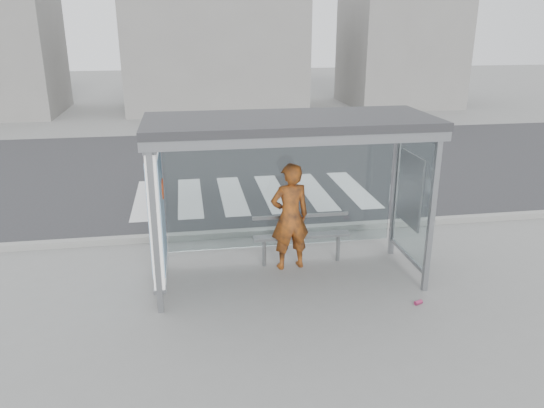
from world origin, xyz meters
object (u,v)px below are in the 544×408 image
at_px(bus_shelter, 265,160).
at_px(bench, 302,235).
at_px(soda_can, 418,302).
at_px(person, 290,217).

height_order(bus_shelter, bench, bus_shelter).
bearing_deg(soda_can, bench, 129.77).
height_order(person, bench, person).
relative_size(person, bench, 1.10).
relative_size(bench, soda_can, 13.77).
bearing_deg(soda_can, person, 136.41).
xyz_separation_m(bus_shelter, bench, (0.70, 0.51, -1.47)).
bearing_deg(person, soda_can, 128.11).
bearing_deg(person, bench, -159.21).
xyz_separation_m(person, soda_can, (1.63, -1.55, -0.87)).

